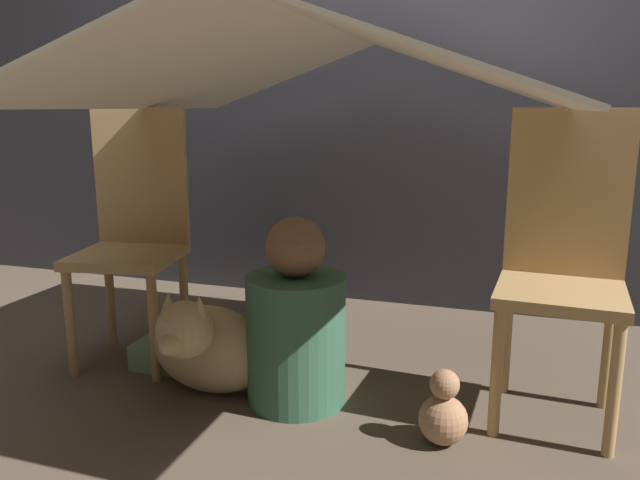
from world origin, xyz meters
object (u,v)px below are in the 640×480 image
chair_right (563,257)px  dog (206,345)px  person_front (296,327)px  chair_left (134,228)px

chair_right → dog: size_ratio=2.22×
person_front → dog: size_ratio=1.44×
chair_left → dog: bearing=-41.1°
chair_left → person_front: 0.82m
chair_right → person_front: 0.89m
chair_left → person_front: size_ratio=1.54×
person_front → dog: (-0.31, -0.06, -0.08)m
chair_right → dog: chair_right is taller
chair_right → dog: (-1.14, -0.26, -0.34)m
chair_right → person_front: bearing=-163.0°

